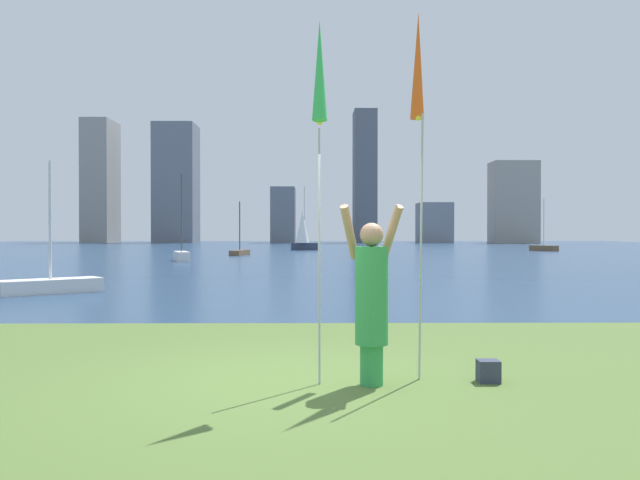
{
  "coord_description": "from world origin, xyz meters",
  "views": [
    {
      "loc": [
        0.31,
        -6.83,
        1.62
      ],
      "look_at": [
        0.55,
        15.83,
        1.37
      ],
      "focal_mm": 34.6,
      "sensor_mm": 36.0,
      "label": 1
    }
  ],
  "objects_px": {
    "person": "(372,296)",
    "sailboat_2": "(544,247)",
    "sailboat_5": "(240,252)",
    "sailboat_7": "(303,230)",
    "sailboat_1": "(182,255)",
    "kite_flag_right": "(418,76)",
    "kite_flag_left": "(320,81)",
    "sailboat_3": "(50,285)",
    "bag": "(488,371)"
  },
  "relations": [
    {
      "from": "kite_flag_left",
      "to": "sailboat_3",
      "type": "bearing_deg",
      "value": 124.99
    },
    {
      "from": "sailboat_1",
      "to": "sailboat_5",
      "type": "distance_m",
      "value": 9.89
    },
    {
      "from": "sailboat_2",
      "to": "sailboat_5",
      "type": "relative_size",
      "value": 1.22
    },
    {
      "from": "kite_flag_left",
      "to": "sailboat_2",
      "type": "relative_size",
      "value": 0.8
    },
    {
      "from": "sailboat_1",
      "to": "sailboat_3",
      "type": "distance_m",
      "value": 19.16
    },
    {
      "from": "person",
      "to": "sailboat_2",
      "type": "relative_size",
      "value": 0.4
    },
    {
      "from": "sailboat_3",
      "to": "kite_flag_left",
      "type": "bearing_deg",
      "value": -55.01
    },
    {
      "from": "sailboat_3",
      "to": "bag",
      "type": "bearing_deg",
      "value": -48.06
    },
    {
      "from": "kite_flag_left",
      "to": "sailboat_2",
      "type": "bearing_deg",
      "value": 67.07
    },
    {
      "from": "person",
      "to": "kite_flag_right",
      "type": "height_order",
      "value": "kite_flag_right"
    },
    {
      "from": "kite_flag_left",
      "to": "kite_flag_right",
      "type": "relative_size",
      "value": 0.94
    },
    {
      "from": "bag",
      "to": "sailboat_3",
      "type": "height_order",
      "value": "sailboat_3"
    },
    {
      "from": "person",
      "to": "sailboat_7",
      "type": "height_order",
      "value": "sailboat_7"
    },
    {
      "from": "person",
      "to": "sailboat_5",
      "type": "bearing_deg",
      "value": 83.8
    },
    {
      "from": "sailboat_2",
      "to": "sailboat_7",
      "type": "relative_size",
      "value": 0.78
    },
    {
      "from": "person",
      "to": "sailboat_2",
      "type": "height_order",
      "value": "sailboat_2"
    },
    {
      "from": "sailboat_3",
      "to": "kite_flag_right",
      "type": "bearing_deg",
      "value": -49.71
    },
    {
      "from": "bag",
      "to": "person",
      "type": "bearing_deg",
      "value": -174.99
    },
    {
      "from": "kite_flag_left",
      "to": "sailboat_1",
      "type": "height_order",
      "value": "sailboat_1"
    },
    {
      "from": "sailboat_2",
      "to": "sailboat_3",
      "type": "height_order",
      "value": "sailboat_2"
    },
    {
      "from": "kite_flag_left",
      "to": "person",
      "type": "bearing_deg",
      "value": 10.99
    },
    {
      "from": "sailboat_2",
      "to": "sailboat_3",
      "type": "distance_m",
      "value": 48.65
    },
    {
      "from": "kite_flag_right",
      "to": "sailboat_7",
      "type": "bearing_deg",
      "value": 92.42
    },
    {
      "from": "sailboat_1",
      "to": "sailboat_2",
      "type": "relative_size",
      "value": 1.05
    },
    {
      "from": "kite_flag_right",
      "to": "sailboat_3",
      "type": "distance_m",
      "value": 13.23
    },
    {
      "from": "person",
      "to": "sailboat_1",
      "type": "distance_m",
      "value": 30.48
    },
    {
      "from": "kite_flag_right",
      "to": "sailboat_2",
      "type": "distance_m",
      "value": 53.36
    },
    {
      "from": "kite_flag_right",
      "to": "bag",
      "type": "distance_m",
      "value": 3.37
    },
    {
      "from": "person",
      "to": "sailboat_2",
      "type": "distance_m",
      "value": 53.83
    },
    {
      "from": "person",
      "to": "sailboat_3",
      "type": "xyz_separation_m",
      "value": [
        -7.75,
        10.17,
        -0.72
      ]
    },
    {
      "from": "bag",
      "to": "sailboat_7",
      "type": "relative_size",
      "value": 0.04
    },
    {
      "from": "person",
      "to": "kite_flag_right",
      "type": "distance_m",
      "value": 2.54
    },
    {
      "from": "kite_flag_right",
      "to": "sailboat_7",
      "type": "relative_size",
      "value": 0.67
    },
    {
      "from": "sailboat_5",
      "to": "sailboat_7",
      "type": "distance_m",
      "value": 14.43
    },
    {
      "from": "person",
      "to": "sailboat_7",
      "type": "bearing_deg",
      "value": 76.74
    },
    {
      "from": "person",
      "to": "sailboat_3",
      "type": "distance_m",
      "value": 12.81
    },
    {
      "from": "bag",
      "to": "kite_flag_left",
      "type": "bearing_deg",
      "value": -173.17
    },
    {
      "from": "sailboat_3",
      "to": "sailboat_7",
      "type": "xyz_separation_m",
      "value": [
        6.1,
        42.42,
        1.71
      ]
    },
    {
      "from": "kite_flag_right",
      "to": "bag",
      "type": "relative_size",
      "value": 17.07
    },
    {
      "from": "sailboat_5",
      "to": "person",
      "type": "bearing_deg",
      "value": -81.14
    },
    {
      "from": "sailboat_3",
      "to": "sailboat_2",
      "type": "bearing_deg",
      "value": 54.44
    },
    {
      "from": "kite_flag_left",
      "to": "sailboat_1",
      "type": "relative_size",
      "value": 0.77
    },
    {
      "from": "kite_flag_right",
      "to": "sailboat_3",
      "type": "relative_size",
      "value": 1.14
    },
    {
      "from": "person",
      "to": "sailboat_5",
      "type": "relative_size",
      "value": 0.49
    },
    {
      "from": "sailboat_3",
      "to": "sailboat_5",
      "type": "relative_size",
      "value": 0.91
    },
    {
      "from": "person",
      "to": "kite_flag_right",
      "type": "relative_size",
      "value": 0.47
    },
    {
      "from": "kite_flag_right",
      "to": "person",
      "type": "bearing_deg",
      "value": -146.09
    },
    {
      "from": "kite_flag_left",
      "to": "sailboat_1",
      "type": "bearing_deg",
      "value": 104.74
    },
    {
      "from": "bag",
      "to": "sailboat_5",
      "type": "bearing_deg",
      "value": 100.73
    },
    {
      "from": "kite_flag_right",
      "to": "bag",
      "type": "bearing_deg",
      "value": -19.67
    }
  ]
}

